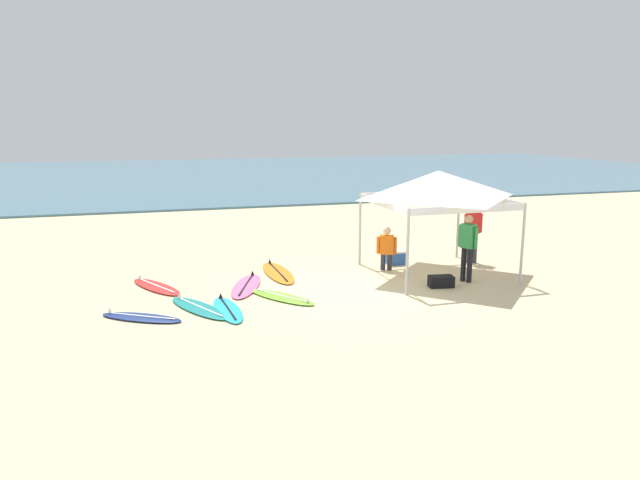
{
  "coord_description": "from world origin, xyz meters",
  "views": [
    {
      "loc": [
        -4.97,
        -12.72,
        3.99
      ],
      "look_at": [
        -0.72,
        1.31,
        1.0
      ],
      "focal_mm": 32.71,
      "sensor_mm": 36.0,
      "label": 1
    }
  ],
  "objects_px": {
    "surfboard_teal": "(199,308)",
    "person_green": "(468,243)",
    "surfboard_cyan": "(228,309)",
    "surfboard_lime": "(282,297)",
    "surfboard_pink": "(246,286)",
    "surfboard_orange": "(278,273)",
    "surfboard_red": "(156,287)",
    "canopy_tent": "(438,184)",
    "person_orange": "(387,247)",
    "person_red": "(473,229)",
    "gear_bag_near_tent": "(441,281)",
    "surfboard_navy": "(141,317)",
    "cooler_box": "(395,258)"
  },
  "relations": [
    {
      "from": "surfboard_lime",
      "to": "cooler_box",
      "type": "height_order",
      "value": "cooler_box"
    },
    {
      "from": "surfboard_navy",
      "to": "person_red",
      "type": "height_order",
      "value": "person_red"
    },
    {
      "from": "canopy_tent",
      "to": "surfboard_cyan",
      "type": "distance_m",
      "value": 6.38
    },
    {
      "from": "person_green",
      "to": "surfboard_teal",
      "type": "bearing_deg",
      "value": -177.33
    },
    {
      "from": "surfboard_pink",
      "to": "canopy_tent",
      "type": "bearing_deg",
      "value": -2.04
    },
    {
      "from": "surfboard_pink",
      "to": "gear_bag_near_tent",
      "type": "distance_m",
      "value": 4.78
    },
    {
      "from": "surfboard_pink",
      "to": "surfboard_orange",
      "type": "height_order",
      "value": "same"
    },
    {
      "from": "canopy_tent",
      "to": "cooler_box",
      "type": "height_order",
      "value": "canopy_tent"
    },
    {
      "from": "surfboard_orange",
      "to": "surfboard_cyan",
      "type": "bearing_deg",
      "value": -122.3
    },
    {
      "from": "person_orange",
      "to": "gear_bag_near_tent",
      "type": "relative_size",
      "value": 2.0
    },
    {
      "from": "surfboard_teal",
      "to": "person_green",
      "type": "relative_size",
      "value": 1.23
    },
    {
      "from": "surfboard_red",
      "to": "person_green",
      "type": "height_order",
      "value": "person_green"
    },
    {
      "from": "canopy_tent",
      "to": "surfboard_teal",
      "type": "height_order",
      "value": "canopy_tent"
    },
    {
      "from": "surfboard_cyan",
      "to": "surfboard_red",
      "type": "bearing_deg",
      "value": 122.12
    },
    {
      "from": "canopy_tent",
      "to": "surfboard_red",
      "type": "bearing_deg",
      "value": 174.08
    },
    {
      "from": "surfboard_cyan",
      "to": "surfboard_lime",
      "type": "relative_size",
      "value": 1.03
    },
    {
      "from": "gear_bag_near_tent",
      "to": "person_red",
      "type": "bearing_deg",
      "value": 44.07
    },
    {
      "from": "surfboard_pink",
      "to": "surfboard_cyan",
      "type": "bearing_deg",
      "value": -112.22
    },
    {
      "from": "surfboard_pink",
      "to": "surfboard_navy",
      "type": "bearing_deg",
      "value": -145.32
    },
    {
      "from": "person_green",
      "to": "gear_bag_near_tent",
      "type": "distance_m",
      "value": 1.22
    },
    {
      "from": "person_orange",
      "to": "person_red",
      "type": "bearing_deg",
      "value": 0.64
    },
    {
      "from": "surfboard_pink",
      "to": "surfboard_teal",
      "type": "distance_m",
      "value": 1.91
    },
    {
      "from": "surfboard_cyan",
      "to": "surfboard_navy",
      "type": "distance_m",
      "value": 1.78
    },
    {
      "from": "surfboard_red",
      "to": "person_red",
      "type": "height_order",
      "value": "person_red"
    },
    {
      "from": "surfboard_cyan",
      "to": "cooler_box",
      "type": "relative_size",
      "value": 3.84
    },
    {
      "from": "canopy_tent",
      "to": "surfboard_lime",
      "type": "distance_m",
      "value": 5.1
    },
    {
      "from": "surfboard_navy",
      "to": "person_orange",
      "type": "height_order",
      "value": "person_orange"
    },
    {
      "from": "surfboard_orange",
      "to": "person_red",
      "type": "xyz_separation_m",
      "value": [
        5.59,
        -0.42,
        0.95
      ]
    },
    {
      "from": "surfboard_navy",
      "to": "surfboard_teal",
      "type": "bearing_deg",
      "value": 13.54
    },
    {
      "from": "surfboard_red",
      "to": "surfboard_cyan",
      "type": "bearing_deg",
      "value": -57.88
    },
    {
      "from": "surfboard_teal",
      "to": "person_orange",
      "type": "bearing_deg",
      "value": 20.86
    },
    {
      "from": "surfboard_cyan",
      "to": "surfboard_pink",
      "type": "bearing_deg",
      "value": 67.78
    },
    {
      "from": "canopy_tent",
      "to": "surfboard_lime",
      "type": "height_order",
      "value": "canopy_tent"
    },
    {
      "from": "surfboard_pink",
      "to": "person_orange",
      "type": "distance_m",
      "value": 4.05
    },
    {
      "from": "surfboard_cyan",
      "to": "person_orange",
      "type": "xyz_separation_m",
      "value": [
        4.66,
        2.28,
        0.62
      ]
    },
    {
      "from": "surfboard_cyan",
      "to": "surfboard_orange",
      "type": "distance_m",
      "value": 3.22
    },
    {
      "from": "surfboard_cyan",
      "to": "surfboard_teal",
      "type": "relative_size",
      "value": 0.91
    },
    {
      "from": "surfboard_cyan",
      "to": "person_green",
      "type": "height_order",
      "value": "person_green"
    },
    {
      "from": "surfboard_teal",
      "to": "person_orange",
      "type": "height_order",
      "value": "person_orange"
    },
    {
      "from": "surfboard_orange",
      "to": "gear_bag_near_tent",
      "type": "height_order",
      "value": "gear_bag_near_tent"
    },
    {
      "from": "surfboard_lime",
      "to": "person_green",
      "type": "height_order",
      "value": "person_green"
    },
    {
      "from": "canopy_tent",
      "to": "person_red",
      "type": "bearing_deg",
      "value": 26.15
    },
    {
      "from": "surfboard_pink",
      "to": "person_green",
      "type": "xyz_separation_m",
      "value": [
        5.43,
        -1.11,
        0.95
      ]
    },
    {
      "from": "cooler_box",
      "to": "surfboard_lime",
      "type": "bearing_deg",
      "value": -149.46
    },
    {
      "from": "surfboard_teal",
      "to": "person_orange",
      "type": "xyz_separation_m",
      "value": [
        5.23,
        1.99,
        0.62
      ]
    },
    {
      "from": "surfboard_lime",
      "to": "surfboard_navy",
      "type": "height_order",
      "value": "same"
    },
    {
      "from": "surfboard_red",
      "to": "surfboard_pink",
      "type": "bearing_deg",
      "value": -14.84
    },
    {
      "from": "surfboard_lime",
      "to": "surfboard_teal",
      "type": "relative_size",
      "value": 0.88
    },
    {
      "from": "surfboard_pink",
      "to": "gear_bag_near_tent",
      "type": "relative_size",
      "value": 3.8
    },
    {
      "from": "surfboard_lime",
      "to": "surfboard_orange",
      "type": "bearing_deg",
      "value": 79.72
    }
  ]
}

